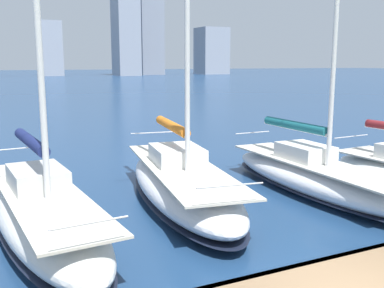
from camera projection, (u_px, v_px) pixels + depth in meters
sailboat_teal at (313, 175)px, 16.12m from camera, size 2.36×9.17×11.29m
sailboat_orange at (181, 182)px, 14.94m from camera, size 4.01×9.73×13.07m
sailboat_navy at (43, 212)px, 11.92m from camera, size 2.96×9.26×11.04m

